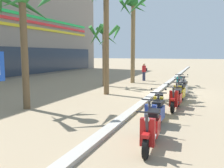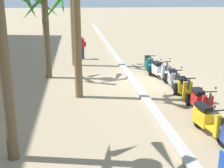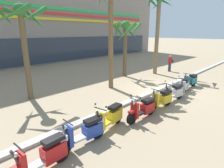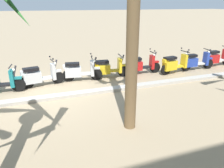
{
  "view_description": "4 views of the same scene",
  "coord_description": "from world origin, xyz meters",
  "px_view_note": "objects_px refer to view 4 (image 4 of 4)",
  "views": [
    {
      "loc": [
        -14.61,
        -2.34,
        2.36
      ],
      "look_at": [
        -3.93,
        1.81,
        0.9
      ],
      "focal_mm": 38.28,
      "sensor_mm": 36.0,
      "label": 1
    },
    {
      "loc": [
        -13.55,
        3.05,
        4.02
      ],
      "look_at": [
        -3.62,
        1.8,
        1.03
      ],
      "focal_mm": 47.12,
      "sensor_mm": 36.0,
      "label": 2
    },
    {
      "loc": [
        -10.6,
        -5.34,
        3.63
      ],
      "look_at": [
        -3.41,
        1.43,
        0.85
      ],
      "focal_mm": 29.81,
      "sensor_mm": 36.0,
      "label": 3
    },
    {
      "loc": [
        0.31,
        7.74,
        3.22
      ],
      "look_at": [
        -1.82,
        1.69,
        0.82
      ],
      "focal_mm": 34.86,
      "sensor_mm": 36.0,
      "label": 4
    }
  ],
  "objects_px": {
    "scooter_blue_last_in_row": "(195,61)",
    "scooter_silver_mid_centre": "(79,71)",
    "scooter_yellow_lead_nearest": "(108,68)",
    "scooter_yellow_tail_end": "(174,64)",
    "scooter_red_gap_after_mid": "(140,65)",
    "scooter_silver_mid_front": "(39,76)",
    "scooter_red_far_back": "(216,58)"
  },
  "relations": [
    {
      "from": "scooter_blue_last_in_row",
      "to": "scooter_silver_mid_centre",
      "type": "xyz_separation_m",
      "value": [
        5.88,
        -0.29,
        0.0
      ]
    },
    {
      "from": "scooter_yellow_lead_nearest",
      "to": "scooter_yellow_tail_end",
      "type": "bearing_deg",
      "value": 172.01
    },
    {
      "from": "scooter_red_gap_after_mid",
      "to": "scooter_silver_mid_centre",
      "type": "xyz_separation_m",
      "value": [
        2.95,
        0.02,
        0.0
      ]
    },
    {
      "from": "scooter_blue_last_in_row",
      "to": "scooter_silver_mid_front",
      "type": "distance_m",
      "value": 7.55
    },
    {
      "from": "scooter_blue_last_in_row",
      "to": "scooter_silver_mid_centre",
      "type": "bearing_deg",
      "value": -2.82
    },
    {
      "from": "scooter_silver_mid_centre",
      "to": "scooter_silver_mid_front",
      "type": "xyz_separation_m",
      "value": [
        1.67,
        0.14,
        0.0
      ]
    },
    {
      "from": "scooter_blue_last_in_row",
      "to": "scooter_red_gap_after_mid",
      "type": "height_order",
      "value": "scooter_red_gap_after_mid"
    },
    {
      "from": "scooter_red_far_back",
      "to": "scooter_silver_mid_centre",
      "type": "distance_m",
      "value": 7.4
    },
    {
      "from": "scooter_blue_last_in_row",
      "to": "scooter_yellow_lead_nearest",
      "type": "relative_size",
      "value": 1.06
    },
    {
      "from": "scooter_yellow_lead_nearest",
      "to": "scooter_silver_mid_centre",
      "type": "relative_size",
      "value": 0.99
    },
    {
      "from": "scooter_blue_last_in_row",
      "to": "scooter_yellow_tail_end",
      "type": "distance_m",
      "value": 1.35
    },
    {
      "from": "scooter_red_gap_after_mid",
      "to": "scooter_yellow_lead_nearest",
      "type": "distance_m",
      "value": 1.63
    },
    {
      "from": "scooter_red_gap_after_mid",
      "to": "scooter_silver_mid_centre",
      "type": "height_order",
      "value": "same"
    },
    {
      "from": "scooter_red_far_back",
      "to": "scooter_silver_mid_front",
      "type": "xyz_separation_m",
      "value": [
        9.07,
        0.04,
        -0.01
      ]
    },
    {
      "from": "scooter_blue_last_in_row",
      "to": "scooter_red_gap_after_mid",
      "type": "bearing_deg",
      "value": -5.94
    },
    {
      "from": "scooter_silver_mid_centre",
      "to": "scooter_blue_last_in_row",
      "type": "bearing_deg",
      "value": 177.18
    },
    {
      "from": "scooter_yellow_lead_nearest",
      "to": "scooter_silver_mid_front",
      "type": "xyz_separation_m",
      "value": [
        2.98,
        0.16,
        0.01
      ]
    },
    {
      "from": "scooter_red_gap_after_mid",
      "to": "scooter_blue_last_in_row",
      "type": "bearing_deg",
      "value": 174.06
    },
    {
      "from": "scooter_red_gap_after_mid",
      "to": "scooter_silver_mid_front",
      "type": "bearing_deg",
      "value": 1.99
    },
    {
      "from": "scooter_red_gap_after_mid",
      "to": "scooter_silver_mid_centre",
      "type": "bearing_deg",
      "value": 0.31
    },
    {
      "from": "scooter_red_far_back",
      "to": "scooter_red_gap_after_mid",
      "type": "distance_m",
      "value": 4.46
    },
    {
      "from": "scooter_red_far_back",
      "to": "scooter_yellow_tail_end",
      "type": "height_order",
      "value": "scooter_yellow_tail_end"
    },
    {
      "from": "scooter_yellow_tail_end",
      "to": "scooter_yellow_lead_nearest",
      "type": "distance_m",
      "value": 3.25
    },
    {
      "from": "scooter_red_gap_after_mid",
      "to": "scooter_silver_mid_front",
      "type": "distance_m",
      "value": 4.62
    },
    {
      "from": "scooter_yellow_tail_end",
      "to": "scooter_red_gap_after_mid",
      "type": "bearing_deg",
      "value": -16.01
    },
    {
      "from": "scooter_red_gap_after_mid",
      "to": "scooter_red_far_back",
      "type": "bearing_deg",
      "value": 178.43
    },
    {
      "from": "scooter_silver_mid_centre",
      "to": "scooter_yellow_lead_nearest",
      "type": "bearing_deg",
      "value": -179.46
    },
    {
      "from": "scooter_yellow_lead_nearest",
      "to": "scooter_silver_mid_centre",
      "type": "height_order",
      "value": "scooter_silver_mid_centre"
    },
    {
      "from": "scooter_red_gap_after_mid",
      "to": "scooter_silver_mid_centre",
      "type": "distance_m",
      "value": 2.95
    },
    {
      "from": "scooter_red_gap_after_mid",
      "to": "scooter_yellow_lead_nearest",
      "type": "height_order",
      "value": "scooter_red_gap_after_mid"
    },
    {
      "from": "scooter_silver_mid_front",
      "to": "scooter_red_far_back",
      "type": "bearing_deg",
      "value": -179.76
    },
    {
      "from": "scooter_yellow_tail_end",
      "to": "scooter_red_far_back",
      "type": "bearing_deg",
      "value": -173.38
    }
  ]
}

